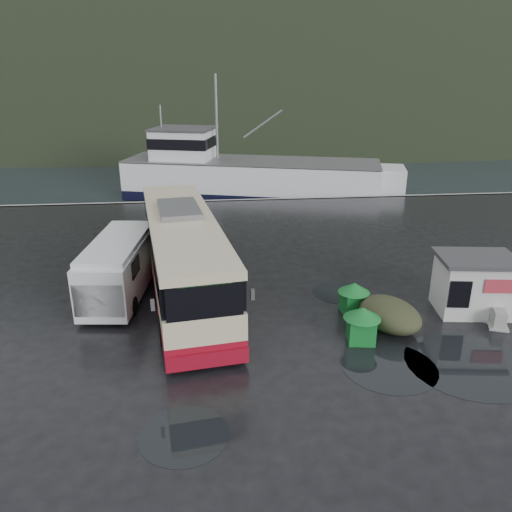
{
  "coord_description": "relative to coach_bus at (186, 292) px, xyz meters",
  "views": [
    {
      "loc": [
        -3.08,
        -18.42,
        9.78
      ],
      "look_at": [
        -0.88,
        2.88,
        1.7
      ],
      "focal_mm": 35.0,
      "sensor_mm": 36.0,
      "label": 1
    }
  ],
  "objects": [
    {
      "name": "ground",
      "position": [
        4.18,
        -2.98,
        0.0
      ],
      "size": [
        160.0,
        160.0,
        0.0
      ],
      "primitive_type": "plane",
      "color": "black",
      "rests_on": "ground"
    },
    {
      "name": "harbor_water",
      "position": [
        4.18,
        107.02,
        0.0
      ],
      "size": [
        300.0,
        180.0,
        0.02
      ],
      "primitive_type": "cube",
      "color": "black",
      "rests_on": "ground"
    },
    {
      "name": "quay_edge",
      "position": [
        4.18,
        17.02,
        0.0
      ],
      "size": [
        160.0,
        0.6,
        1.5
      ],
      "primitive_type": "cube",
      "color": "#999993",
      "rests_on": "ground"
    },
    {
      "name": "headland",
      "position": [
        14.18,
        247.02,
        0.0
      ],
      "size": [
        780.0,
        540.0,
        570.0
      ],
      "primitive_type": "ellipsoid",
      "color": "black",
      "rests_on": "ground"
    },
    {
      "name": "coach_bus",
      "position": [
        0.0,
        0.0,
        0.0
      ],
      "size": [
        5.25,
        13.96,
        3.86
      ],
      "primitive_type": null,
      "rotation": [
        0.0,
        0.0,
        0.14
      ],
      "color": "beige",
      "rests_on": "ground"
    },
    {
      "name": "white_van",
      "position": [
        -2.89,
        -0.06,
        0.0
      ],
      "size": [
        2.93,
        6.7,
        2.72
      ],
      "primitive_type": null,
      "rotation": [
        0.0,
        0.0,
        -0.11
      ],
      "color": "silver",
      "rests_on": "ground"
    },
    {
      "name": "waste_bin_left",
      "position": [
        7.17,
        -2.81,
        0.0
      ],
      "size": [
        1.07,
        1.07,
        1.35
      ],
      "primitive_type": null,
      "rotation": [
        0.0,
        0.0,
        0.11
      ],
      "color": "#126A26",
      "rests_on": "ground"
    },
    {
      "name": "waste_bin_right",
      "position": [
        6.78,
        -5.2,
        0.0
      ],
      "size": [
        1.16,
        1.16,
        1.43
      ],
      "primitive_type": null,
      "rotation": [
        0.0,
        0.0,
        -0.15
      ],
      "color": "#126A26",
      "rests_on": "ground"
    },
    {
      "name": "dome_tent",
      "position": [
        8.24,
        -4.25,
        0.0
      ],
      "size": [
        2.88,
        3.44,
        1.16
      ],
      "primitive_type": null,
      "rotation": [
        0.0,
        0.0,
        0.3
      ],
      "color": "#323620",
      "rests_on": "ground"
    },
    {
      "name": "ticket_kiosk",
      "position": [
        12.22,
        -3.2,
        0.0
      ],
      "size": [
        3.48,
        2.83,
        2.49
      ],
      "primitive_type": null,
      "rotation": [
        0.0,
        0.0,
        -0.14
      ],
      "color": "silver",
      "rests_on": "ground"
    },
    {
      "name": "jersey_barrier_a",
      "position": [
        12.54,
        -3.88,
        0.0
      ],
      "size": [
        1.08,
        1.56,
        0.71
      ],
      "primitive_type": null,
      "rotation": [
        0.0,
        0.0,
        0.29
      ],
      "color": "#999993",
      "rests_on": "ground"
    },
    {
      "name": "jersey_barrier_b",
      "position": [
        12.74,
        -4.41,
        0.0
      ],
      "size": [
        1.2,
        1.61,
        0.72
      ],
      "primitive_type": null,
      "rotation": [
        0.0,
        0.0,
        -0.37
      ],
      "color": "#999993",
      "rests_on": "ground"
    },
    {
      "name": "fishing_trawler",
      "position": [
        5.29,
        23.49,
        0.0
      ],
      "size": [
        27.57,
        13.08,
        10.79
      ],
      "primitive_type": null,
      "rotation": [
        0.0,
        0.0,
        -0.28
      ],
      "color": "silver",
      "rests_on": "ground"
    },
    {
      "name": "puddles",
      "position": [
        7.48,
        -6.53,
        0.01
      ],
      "size": [
        13.44,
        11.62,
        0.01
      ],
      "color": "black",
      "rests_on": "ground"
    }
  ]
}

